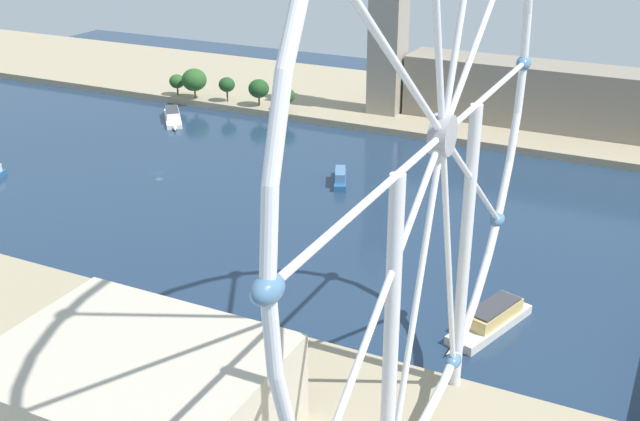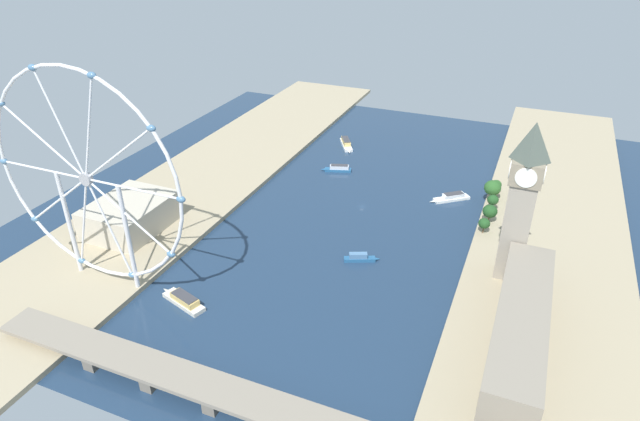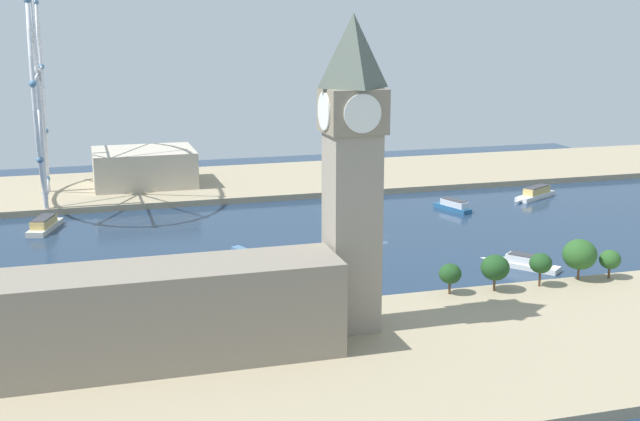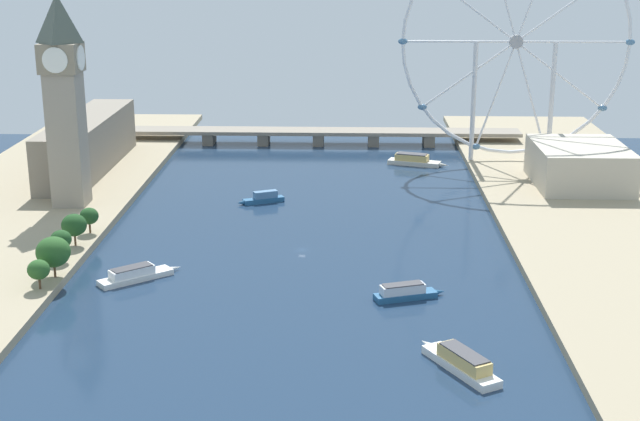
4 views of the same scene
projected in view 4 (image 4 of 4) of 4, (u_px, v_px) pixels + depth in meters
The scene contains 13 objects.
ground_plane at pixel (302, 250), 346.51m from camera, with size 417.14×417.14×0.00m, color #1E334C.
riverbank_right at pixel (632, 249), 342.27m from camera, with size 90.00×520.00×3.00m, color tan.
clock_tower at pixel (64, 98), 382.28m from camera, with size 16.98×16.98×88.96m.
parliament_block at pixel (88, 144), 452.36m from camera, with size 22.00×109.81×25.72m, color gray.
tree_row_embankment at pixel (62, 241), 320.97m from camera, with size 13.17×66.85×14.19m.
ferris_wheel at pixel (516, 43), 457.35m from camera, with size 117.79×3.20×118.08m.
riverside_hall at pixel (579, 165), 424.21m from camera, with size 40.94×51.98×18.72m, color #BCB29E.
river_bridge at pixel (319, 133), 523.29m from camera, with size 229.14×17.20×8.34m.
tour_boat_0 at pixel (414, 160), 475.96m from camera, with size 31.53×15.33×6.03m.
tour_boat_1 at pixel (135, 275), 315.14m from camera, with size 26.49×22.66×5.09m.
tour_boat_2 at pixel (405, 292), 298.69m from camera, with size 24.21×11.65×5.34m.
tour_boat_3 at pixel (461, 362), 249.05m from camera, with size 20.29×30.69×6.07m.
tour_boat_4 at pixel (263, 198), 407.85m from camera, with size 20.95×11.61×5.22m.
Camera 4 is at (17.40, -327.53, 112.95)m, focal length 51.42 mm.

